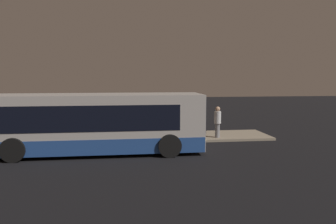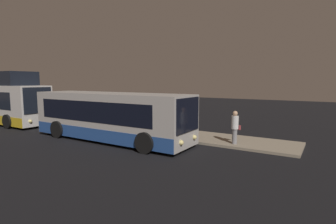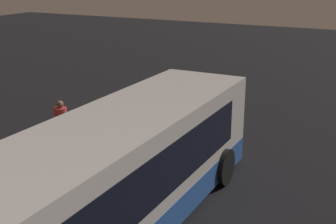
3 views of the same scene
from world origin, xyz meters
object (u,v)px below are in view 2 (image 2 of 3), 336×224
object	(u,v)px
passenger_with_bags	(193,118)
sign_post	(108,105)
bus_lead	(109,117)
passenger_boarding	(166,119)
suitcase	(176,129)
trash_bin	(127,122)
passenger_waiting	(235,126)

from	to	relation	value
passenger_with_bags	sign_post	bearing A→B (deg)	14.38
bus_lead	passenger_boarding	distance (m)	3.52
sign_post	passenger_with_bags	bearing A→B (deg)	14.78
suitcase	trash_bin	size ratio (longest dim) A/B	1.28
passenger_boarding	passenger_waiting	world-z (taller)	passenger_boarding
suitcase	trash_bin	bearing A→B (deg)	176.83
passenger_boarding	passenger_waiting	distance (m)	4.59
passenger_boarding	passenger_waiting	xyz separation A→B (m)	(4.58, -0.27, -0.02)
passenger_boarding	sign_post	size ratio (longest dim) A/B	0.73
bus_lead	passenger_waiting	bearing A→B (deg)	19.53
passenger_boarding	sign_post	xyz separation A→B (m)	(-5.07, 0.06, 0.61)
bus_lead	trash_bin	xyz separation A→B (m)	(-1.65, 3.47, -0.94)
passenger_with_bags	trash_bin	bearing A→B (deg)	10.05
passenger_waiting	trash_bin	distance (m)	8.56
passenger_waiting	suitcase	distance (m)	4.24
bus_lead	passenger_with_bags	bearing A→B (deg)	52.64
bus_lead	passenger_boarding	xyz separation A→B (m)	(2.25, 2.70, -0.27)
suitcase	sign_post	bearing A→B (deg)	-175.20
bus_lead	suitcase	world-z (taller)	bus_lead
bus_lead	passenger_boarding	world-z (taller)	bus_lead
passenger_boarding	sign_post	distance (m)	5.11
bus_lead	sign_post	distance (m)	3.96
bus_lead	passenger_boarding	bearing A→B (deg)	50.17
passenger_boarding	passenger_with_bags	xyz separation A→B (m)	(1.10, 1.69, -0.11)
sign_post	suitcase	bearing A→B (deg)	4.80
bus_lead	passenger_with_bags	distance (m)	5.53
sign_post	passenger_boarding	bearing A→B (deg)	-0.72
passenger_boarding	sign_post	world-z (taller)	sign_post
bus_lead	trash_bin	size ratio (longest dim) A/B	16.20
passenger_boarding	passenger_waiting	bearing A→B (deg)	-52.99
passenger_boarding	suitcase	bearing A→B (deg)	-1.18
bus_lead	suitcase	bearing A→B (deg)	49.87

